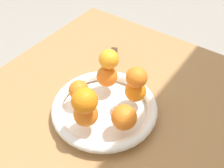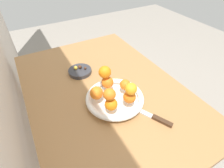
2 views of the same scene
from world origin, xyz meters
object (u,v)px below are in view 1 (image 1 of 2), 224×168
dining_table (78,164)px  orange_3 (79,90)px  fruit_bowl (106,109)px  orange_2 (107,76)px  orange_7 (137,77)px  orange_1 (135,91)px  orange_5 (109,59)px  orange_0 (124,117)px  knife (109,70)px  orange_4 (86,114)px  orange_6 (85,101)px

dining_table → orange_3: bearing=-146.2°
fruit_bowl → orange_2: size_ratio=4.78×
orange_2 → orange_7: 0.11m
fruit_bowl → orange_1: 0.09m
orange_3 → orange_5: size_ratio=1.01×
orange_0 → orange_2: 0.15m
knife → orange_4: bearing=22.5°
orange_0 → orange_1: (-0.09, -0.03, -0.00)m
dining_table → orange_2: bearing=-168.3°
orange_4 → orange_7: orange_7 is taller
orange_1 → orange_3: size_ratio=1.06×
orange_3 → orange_5: 0.11m
fruit_bowl → dining_table: bearing=-1.6°
orange_0 → orange_7: (-0.08, -0.02, 0.05)m
orange_7 → orange_2: bearing=-95.4°
fruit_bowl → orange_7: (-0.05, 0.05, 0.10)m
orange_5 → orange_7: size_ratio=0.99×
orange_6 → knife: (-0.23, -0.10, -0.12)m
dining_table → orange_7: (-0.17, 0.06, 0.21)m
fruit_bowl → orange_1: size_ratio=4.95×
orange_0 → orange_3: orange_0 is taller
fruit_bowl → orange_6: 0.13m
orange_1 → orange_4: 0.14m
orange_4 → orange_7: bearing=155.6°
orange_2 → orange_3: size_ratio=1.09×
orange_3 → orange_4: orange_4 is taller
orange_0 → orange_7: orange_7 is taller
dining_table → fruit_bowl: 0.16m
orange_1 → orange_3: orange_1 is taller
dining_table → orange_4: size_ratio=18.64×
orange_0 → knife: 0.25m
dining_table → orange_3: size_ratio=20.97×
orange_1 → orange_6: orange_6 is taller
orange_3 → orange_4: size_ratio=0.89×
orange_1 → orange_5: size_ratio=1.06×
orange_2 → knife: 0.12m
fruit_bowl → orange_2: (-0.06, -0.04, 0.05)m
orange_3 → orange_6: size_ratio=0.88×
orange_4 → orange_2: bearing=-164.6°
fruit_bowl → orange_5: orange_5 is taller
fruit_bowl → orange_1: bearing=140.9°
orange_7 → knife: bearing=-121.9°
orange_2 → knife: (-0.08, -0.05, -0.06)m
orange_5 → orange_7: 0.09m
knife → dining_table: bearing=18.9°
orange_2 → orange_5: 0.06m
fruit_bowl → orange_0: bearing=68.9°
fruit_bowl → orange_4: 0.09m
orange_1 → knife: 0.18m
orange_2 → orange_3: 0.09m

